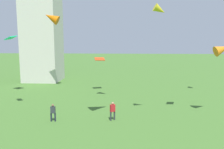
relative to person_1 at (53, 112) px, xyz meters
The scene contains 7 objects.
person_1 is the anchor object (origin of this frame).
person_2 5.58m from the person_1, ahead, with size 0.53×0.47×1.78m.
kite_flying_0 17.26m from the person_1, ahead, with size 1.83×1.21×1.48m.
kite_flying_1 15.53m from the person_1, 129.74° to the left, with size 1.89×1.81×0.62m.
kite_flying_8 17.68m from the person_1, 106.60° to the left, with size 2.47×1.53×2.15m.
kite_flying_9 13.52m from the person_1, ahead, with size 1.39×0.96×1.16m.
kite_flying_10 14.02m from the person_1, 77.35° to the left, with size 1.62×1.33×0.43m.
Camera 1 is at (2.98, -3.15, 7.68)m, focal length 37.99 mm.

